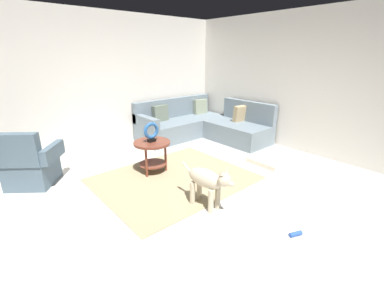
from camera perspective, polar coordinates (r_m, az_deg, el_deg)
The scene contains 12 objects.
ground_plane at distance 3.75m, azimuth 0.83°, elevation -12.47°, with size 6.00×6.00×0.10m, color silver.
wall_back at distance 5.76m, azimuth -19.43°, elevation 12.37°, with size 6.00×0.12×2.70m, color silver.
wall_right at distance 5.64m, azimuth 24.32°, elevation 11.66°, with size 0.12×6.00×2.70m, color silver.
area_rug at distance 4.29m, azimuth -3.94°, elevation -7.44°, with size 2.30×1.90×0.01m, color tan.
sectional_couch at distance 6.25m, azimuth 2.19°, elevation 3.96°, with size 2.20×2.25×0.88m.
armchair at distance 4.64m, azimuth -31.60°, elevation -3.97°, with size 1.00×0.97×0.88m.
side_table at distance 4.41m, azimuth -8.58°, elevation -1.01°, with size 0.60×0.60×0.54m.
torus_sculpture at distance 4.32m, azimuth -8.77°, elevation 2.66°, with size 0.28×0.08×0.33m.
dog_bed_mat at distance 5.15m, azimuth 16.93°, elevation -3.11°, with size 0.80×0.60×0.09m, color beige.
dog at distance 3.38m, azimuth 3.41°, elevation -7.94°, with size 0.28×0.85×0.63m.
dog_toy_ball at distance 4.12m, azimuth 5.52°, elevation -7.93°, with size 0.10×0.10×0.10m, color blue.
dog_toy_rope at distance 3.28m, azimuth 21.39°, elevation -17.58°, with size 0.05×0.05×0.15m, color blue.
Camera 1 is at (-2.14, -2.38, 1.91)m, focal length 24.77 mm.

